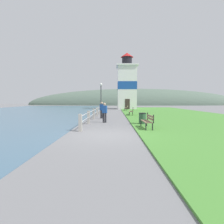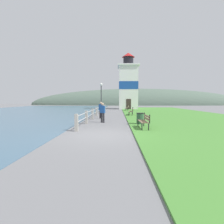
% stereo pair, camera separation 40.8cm
% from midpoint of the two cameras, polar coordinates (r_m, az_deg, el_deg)
% --- Properties ---
extents(ground_plane, '(160.00, 160.00, 0.00)m').
position_cam_midpoint_polar(ground_plane, '(8.78, -3.16, -7.52)').
color(ground_plane, slate).
extents(grass_verge, '(12.00, 39.91, 0.06)m').
position_cam_midpoint_polar(grass_verge, '(23.04, 18.50, -0.59)').
color(grass_verge, '#4C8E38').
rests_on(grass_verge, ground_plane).
extents(water_strip, '(24.00, 63.86, 0.01)m').
position_cam_midpoint_polar(water_strip, '(26.42, -33.00, -0.52)').
color(water_strip, '#476B84').
rests_on(water_strip, ground_plane).
extents(seawall_railing, '(0.18, 21.80, 0.97)m').
position_cam_midpoint_polar(seawall_railing, '(20.53, -5.06, 0.54)').
color(seawall_railing, '#A8A399').
rests_on(seawall_railing, ground_plane).
extents(park_bench_near, '(0.51, 1.62, 0.94)m').
position_cam_midpoint_polar(park_bench_near, '(10.66, 10.54, -2.65)').
color(park_bench_near, '#846B51').
rests_on(park_bench_near, ground_plane).
extents(park_bench_midway, '(0.67, 1.85, 0.94)m').
position_cam_midpoint_polar(park_bench_midway, '(19.99, 5.87, 0.41)').
color(park_bench_midway, '#846B51').
rests_on(park_bench_midway, ground_plane).
extents(park_bench_far, '(0.72, 1.96, 0.94)m').
position_cam_midpoint_polar(park_bench_far, '(29.55, 4.34, 1.52)').
color(park_bench_far, '#846B51').
rests_on(park_bench_far, ground_plane).
extents(lighthouse, '(4.12, 4.12, 11.02)m').
position_cam_midpoint_polar(lighthouse, '(35.06, 4.53, 8.86)').
color(lighthouse, white).
rests_on(lighthouse, ground_plane).
extents(person_strolling, '(0.43, 0.32, 1.58)m').
position_cam_midpoint_polar(person_strolling, '(16.70, -4.03, 0.84)').
color(person_strolling, '#28282D').
rests_on(person_strolling, ground_plane).
extents(person_by_railing, '(0.41, 0.29, 1.53)m').
position_cam_midpoint_polar(person_by_railing, '(13.51, -3.32, 0.02)').
color(person_by_railing, '#28282D').
rests_on(person_by_railing, ground_plane).
extents(trash_bin, '(0.54, 0.54, 0.84)m').
position_cam_midpoint_polar(trash_bin, '(12.58, 8.98, -2.16)').
color(trash_bin, '#2D5138').
rests_on(trash_bin, ground_plane).
extents(lamp_post, '(0.36, 0.36, 3.96)m').
position_cam_midpoint_polar(lamp_post, '(22.73, -4.14, 6.37)').
color(lamp_post, '#333338').
rests_on(lamp_post, ground_plane).
extents(distant_hillside, '(80.00, 16.00, 12.00)m').
position_cam_midpoint_polar(distant_hillside, '(65.63, 7.29, 2.30)').
color(distant_hillside, '#566B5B').
rests_on(distant_hillside, ground_plane).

